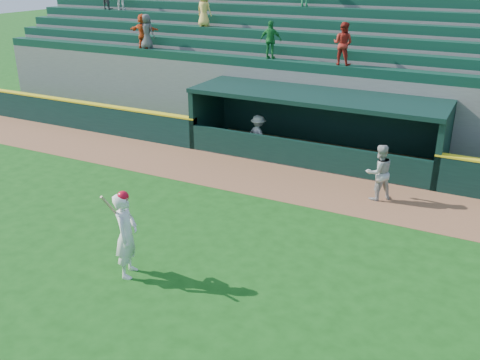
{
  "coord_description": "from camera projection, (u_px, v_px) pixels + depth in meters",
  "views": [
    {
      "loc": [
        6.26,
        -10.65,
        6.96
      ],
      "look_at": [
        0.0,
        1.6,
        1.3
      ],
      "focal_mm": 40.0,
      "sensor_mm": 36.0,
      "label": 1
    }
  ],
  "objects": [
    {
      "name": "wall_stripe_left",
      "position": [
        49.0,
        97.0,
        24.13
      ],
      "size": [
        15.5,
        0.32,
        0.06
      ],
      "primitive_type": "cube",
      "color": "yellow",
      "rests_on": "field_wall_left"
    },
    {
      "name": "dugout",
      "position": [
        317.0,
        121.0,
        20.13
      ],
      "size": [
        9.4,
        2.8,
        2.46
      ],
      "color": "#62625D",
      "rests_on": "ground"
    },
    {
      "name": "dugout_player_inside",
      "position": [
        258.0,
        135.0,
        20.38
      ],
      "size": [
        1.16,
        0.95,
        1.57
      ],
      "primitive_type": "imported",
      "rotation": [
        0.0,
        0.0,
        2.71
      ],
      "color": "#A6A6A0",
      "rests_on": "ground"
    },
    {
      "name": "field_wall_left",
      "position": [
        51.0,
        111.0,
        24.37
      ],
      "size": [
        15.5,
        0.3,
        1.2
      ],
      "primitive_type": "cube",
      "color": "black",
      "rests_on": "ground"
    },
    {
      "name": "dugout_player_front",
      "position": [
        379.0,
        172.0,
        16.51
      ],
      "size": [
        1.1,
        1.09,
        1.79
      ],
      "primitive_type": "imported",
      "rotation": [
        0.0,
        0.0,
        3.86
      ],
      "color": "#ACADA7",
      "rests_on": "ground"
    },
    {
      "name": "stands",
      "position": [
        353.0,
        72.0,
        23.5
      ],
      "size": [
        34.5,
        6.26,
        7.59
      ],
      "color": "slate",
      "rests_on": "ground"
    },
    {
      "name": "batter_at_plate",
      "position": [
        126.0,
        234.0,
        12.41
      ],
      "size": [
        0.73,
        0.92,
        2.18
      ],
      "color": "white",
      "rests_on": "ground"
    },
    {
      "name": "ground",
      "position": [
        212.0,
        246.0,
        14.05
      ],
      "size": [
        120.0,
        120.0,
        0.0
      ],
      "primitive_type": "plane",
      "color": "#144A12",
      "rests_on": "ground"
    },
    {
      "name": "warning_track",
      "position": [
        284.0,
        182.0,
        18.08
      ],
      "size": [
        40.0,
        3.0,
        0.01
      ],
      "primitive_type": "cube",
      "color": "brown",
      "rests_on": "ground"
    }
  ]
}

